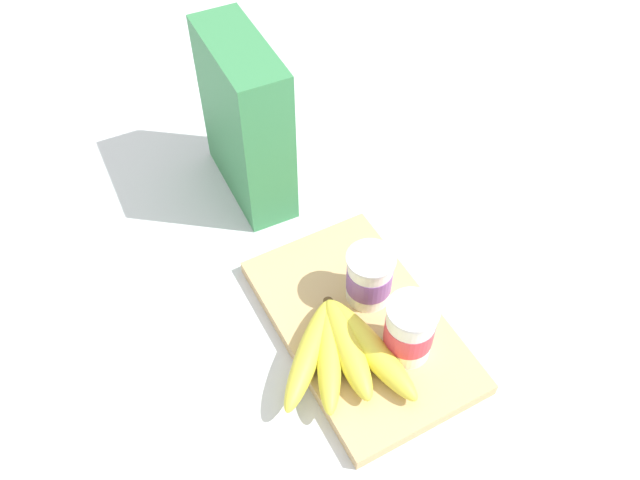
{
  "coord_description": "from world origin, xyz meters",
  "views": [
    {
      "loc": [
        0.4,
        -0.28,
        0.77
      ],
      "look_at": [
        -0.12,
        0.0,
        0.07
      ],
      "focal_mm": 35.95,
      "sensor_mm": 36.0,
      "label": 1
    }
  ],
  "objects_px": {
    "yogurt_cup_front": "(369,277)",
    "yogurt_cup_back": "(409,330)",
    "cereal_box": "(246,121)",
    "cutting_board": "(360,324)",
    "banana_bunch": "(342,350)"
  },
  "relations": [
    {
      "from": "banana_bunch",
      "to": "yogurt_cup_back",
      "type": "bearing_deg",
      "value": 69.97
    },
    {
      "from": "cutting_board",
      "to": "banana_bunch",
      "type": "height_order",
      "value": "banana_bunch"
    },
    {
      "from": "cereal_box",
      "to": "banana_bunch",
      "type": "bearing_deg",
      "value": 176.36
    },
    {
      "from": "cereal_box",
      "to": "banana_bunch",
      "type": "height_order",
      "value": "cereal_box"
    },
    {
      "from": "yogurt_cup_front",
      "to": "banana_bunch",
      "type": "bearing_deg",
      "value": -49.84
    },
    {
      "from": "cereal_box",
      "to": "cutting_board",
      "type": "bearing_deg",
      "value": -175.54
    },
    {
      "from": "yogurt_cup_back",
      "to": "cereal_box",
      "type": "bearing_deg",
      "value": -173.85
    },
    {
      "from": "yogurt_cup_front",
      "to": "cereal_box",
      "type": "bearing_deg",
      "value": -171.72
    },
    {
      "from": "cutting_board",
      "to": "yogurt_cup_back",
      "type": "height_order",
      "value": "yogurt_cup_back"
    },
    {
      "from": "cereal_box",
      "to": "yogurt_cup_front",
      "type": "distance_m",
      "value": 0.31
    },
    {
      "from": "cereal_box",
      "to": "yogurt_cup_front",
      "type": "bearing_deg",
      "value": -169.49
    },
    {
      "from": "cutting_board",
      "to": "cereal_box",
      "type": "relative_size",
      "value": 1.27
    },
    {
      "from": "cutting_board",
      "to": "cereal_box",
      "type": "height_order",
      "value": "cereal_box"
    },
    {
      "from": "yogurt_cup_front",
      "to": "yogurt_cup_back",
      "type": "height_order",
      "value": "yogurt_cup_back"
    },
    {
      "from": "cutting_board",
      "to": "yogurt_cup_back",
      "type": "bearing_deg",
      "value": 24.04
    }
  ]
}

